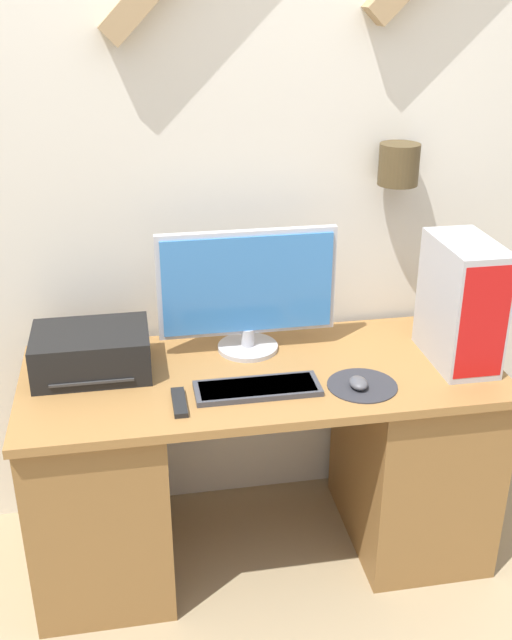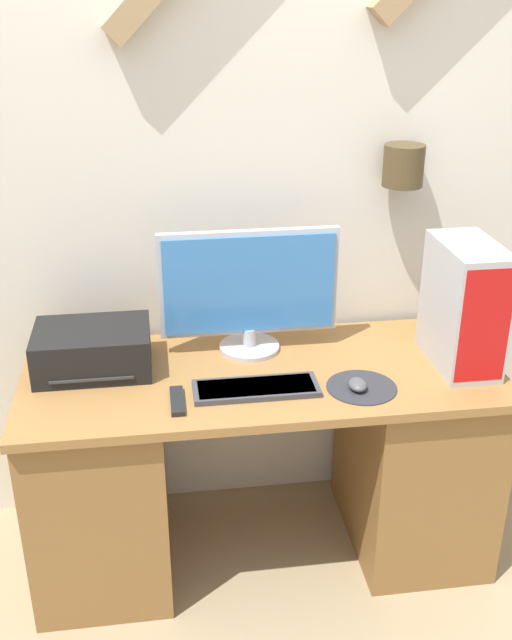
# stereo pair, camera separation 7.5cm
# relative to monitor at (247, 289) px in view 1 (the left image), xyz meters

# --- Properties ---
(ground_plane) EXTENTS (12.00, 12.00, 0.00)m
(ground_plane) POSITION_rel_monitor_xyz_m (0.02, -0.49, -0.97)
(ground_plane) COLOR #9E8966
(wall_back) EXTENTS (6.40, 0.19, 2.70)m
(wall_back) POSITION_rel_monitor_xyz_m (0.03, 0.21, 0.39)
(wall_back) COLOR silver
(wall_back) RESTS_ON ground_plane
(desk) EXTENTS (1.58, 0.65, 0.74)m
(desk) POSITION_rel_monitor_xyz_m (0.02, -0.17, -0.58)
(desk) COLOR olive
(desk) RESTS_ON ground_plane
(monitor) EXTENTS (0.61, 0.21, 0.43)m
(monitor) POSITION_rel_monitor_xyz_m (0.00, 0.00, 0.00)
(monitor) COLOR #B7B7BC
(monitor) RESTS_ON desk
(keyboard) EXTENTS (0.40, 0.14, 0.02)m
(keyboard) POSITION_rel_monitor_xyz_m (-0.02, -0.29, -0.22)
(keyboard) COLOR #3D3D42
(keyboard) RESTS_ON desk
(mousepad) EXTENTS (0.22, 0.22, 0.00)m
(mousepad) POSITION_rel_monitor_xyz_m (0.32, -0.32, -0.23)
(mousepad) COLOR #2D2D33
(mousepad) RESTS_ON desk
(mouse) EXTENTS (0.06, 0.08, 0.03)m
(mouse) POSITION_rel_monitor_xyz_m (0.30, -0.34, -0.21)
(mouse) COLOR #4C4C51
(mouse) RESTS_ON mousepad
(computer_tower) EXTENTS (0.18, 0.33, 0.42)m
(computer_tower) POSITION_rel_monitor_xyz_m (0.68, -0.20, -0.02)
(computer_tower) COLOR #B2B2B7
(computer_tower) RESTS_ON desk
(printer) EXTENTS (0.37, 0.27, 0.15)m
(printer) POSITION_rel_monitor_xyz_m (-0.53, -0.08, -0.16)
(printer) COLOR black
(printer) RESTS_ON desk
(remote_control) EXTENTS (0.04, 0.16, 0.02)m
(remote_control) POSITION_rel_monitor_xyz_m (-0.27, -0.33, -0.22)
(remote_control) COLOR black
(remote_control) RESTS_ON desk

